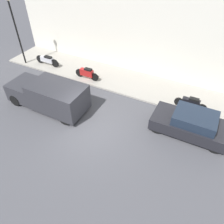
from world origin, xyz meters
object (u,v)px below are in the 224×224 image
object	(u,v)px
parked_car	(190,124)
delivery_van	(48,95)
scooter_silver	(47,60)
motorcycle_red	(87,73)
streetlamp	(14,22)
motorcycle_black	(191,103)

from	to	relation	value
parked_car	delivery_van	world-z (taller)	delivery_van
delivery_van	scooter_silver	distance (m)	5.17
motorcycle_red	streetlamp	xyz separation A→B (m)	(-0.24, 5.64, 2.69)
parked_car	motorcycle_red	world-z (taller)	parked_car
parked_car	streetlamp	distance (m)	13.61
scooter_silver	motorcycle_red	distance (m)	3.81
motorcycle_black	streetlamp	world-z (taller)	streetlamp
delivery_van	motorcycle_red	world-z (taller)	delivery_van
parked_car	scooter_silver	xyz separation A→B (m)	(2.26, 11.40, -0.09)
motorcycle_black	motorcycle_red	world-z (taller)	motorcycle_red
parked_car	delivery_van	xyz separation A→B (m)	(-1.63, 8.02, 0.25)
parked_car	streetlamp	xyz separation A→B (m)	(1.73, 13.24, 2.62)
parked_car	scooter_silver	bearing A→B (deg)	78.81
motorcycle_red	delivery_van	bearing A→B (deg)	173.40
motorcycle_black	scooter_silver	bearing A→B (deg)	88.23
parked_car	motorcycle_red	xyz separation A→B (m)	(1.96, 7.60, -0.08)
delivery_van	scooter_silver	xyz separation A→B (m)	(3.89, 3.39, -0.35)
parked_car	motorcycle_red	distance (m)	7.85
delivery_van	motorcycle_red	distance (m)	3.63
delivery_van	motorcycle_black	distance (m)	8.45
parked_car	streetlamp	world-z (taller)	streetlamp
streetlamp	delivery_van	bearing A→B (deg)	-122.72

